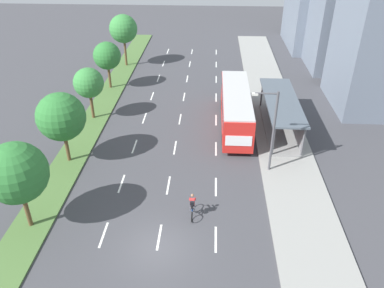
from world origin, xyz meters
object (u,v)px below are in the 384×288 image
median_tree_nearest (16,173)px  bus_shelter (284,112)px  median_tree_second (61,117)px  streetlight (272,127)px  bus (236,106)px  median_tree_third (89,83)px  cyclist (192,206)px  median_tree_fifth (123,29)px  median_tree_fourth (107,56)px

median_tree_nearest → bus_shelter: bearing=37.6°
median_tree_second → streetlight: bearing=-1.8°
bus → median_tree_third: 13.80m
bus_shelter → cyclist: (-7.59, -12.18, -1.08)m
median_tree_third → bus: bearing=-3.1°
cyclist → median_tree_third: bearing=127.6°
median_tree_third → streetlight: 17.76m
bus → median_tree_fifth: size_ratio=1.75×
cyclist → median_tree_second: (-10.27, 5.96, 3.22)m
median_tree_fifth → bus: bearing=-49.5°
median_tree_nearest → streetlight: streetlight is taller
median_tree_nearest → median_tree_third: size_ratio=1.19×
median_tree_fourth → median_tree_second: bearing=-89.2°
bus → streetlight: streetlight is taller
bus → cyclist: size_ratio=6.20×
bus_shelter → median_tree_second: size_ratio=1.78×
median_tree_third → median_tree_fourth: 7.52m
median_tree_third → median_tree_nearest: bearing=-89.6°
bus_shelter → median_tree_fourth: bearing=154.0°
bus → median_tree_second: bearing=-153.5°
bus → median_tree_fourth: size_ratio=2.17×
median_tree_nearest → median_tree_third: median_tree_nearest is taller
median_tree_fourth → streetlight: size_ratio=0.80×
bus → median_tree_second: size_ratio=1.96×
bus_shelter → median_tree_third: 18.10m
median_tree_nearest → median_tree_second: size_ratio=1.03×
median_tree_third → median_tree_fifth: median_tree_fifth is taller
cyclist → median_tree_third: (-10.38, 13.48, 2.89)m
bus_shelter → median_tree_fourth: median_tree_fourth is taller
median_tree_nearest → median_tree_second: median_tree_nearest is taller
cyclist → streetlight: (5.48, 5.47, 3.10)m
streetlight → median_tree_third: bearing=153.2°
median_tree_fourth → streetlight: streetlight is taller
bus → median_tree_second: (-13.58, -6.78, 1.94)m
cyclist → median_tree_fourth: 23.66m
bus_shelter → median_tree_third: median_tree_third is taller
cyclist → bus_shelter: bearing=58.1°
median_tree_third → streetlight: (15.85, -8.01, 0.21)m
streetlight → median_tree_nearest: bearing=-155.9°
bus_shelter → streetlight: size_ratio=1.58×
median_tree_fifth → bus_shelter: bearing=-42.6°
bus → median_tree_nearest: bearing=-133.5°
median_tree_third → median_tree_second: bearing=-89.2°
median_tree_third → streetlight: streetlight is taller
bus_shelter → cyclist: bearing=-121.9°
median_tree_nearest → median_tree_fourth: median_tree_nearest is taller
median_tree_second → median_tree_third: median_tree_second is taller
bus → streetlight: (2.17, -7.27, 1.82)m
median_tree_fifth → streetlight: size_ratio=0.99×
median_tree_fifth → median_tree_third: bearing=-90.8°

